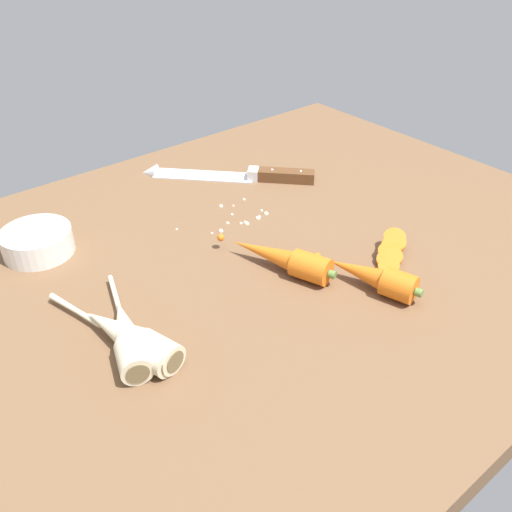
{
  "coord_description": "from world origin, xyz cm",
  "views": [
    {
      "loc": [
        -45.33,
        -56.92,
        49.93
      ],
      "look_at": [
        0.0,
        -2.0,
        1.5
      ],
      "focal_mm": 39.39,
      "sensor_mm": 36.0,
      "label": 1
    }
  ],
  "objects_px": {
    "parsnip_mid_right": "(130,336)",
    "prep_bowl": "(37,241)",
    "parsnip_front": "(127,337)",
    "parsnip_mid_left": "(127,336)",
    "chefs_knife": "(225,174)",
    "carrot_slice_stack": "(391,254)",
    "whole_carrot": "(283,258)",
    "whole_carrot_second": "(374,277)"
  },
  "relations": [
    {
      "from": "parsnip_front",
      "to": "parsnip_mid_left",
      "type": "height_order",
      "value": "same"
    },
    {
      "from": "parsnip_mid_right",
      "to": "carrot_slice_stack",
      "type": "distance_m",
      "value": 0.42
    },
    {
      "from": "whole_carrot",
      "to": "parsnip_front",
      "type": "height_order",
      "value": "whole_carrot"
    },
    {
      "from": "chefs_knife",
      "to": "whole_carrot",
      "type": "distance_m",
      "value": 0.33
    },
    {
      "from": "whole_carrot",
      "to": "prep_bowl",
      "type": "bearing_deg",
      "value": 133.45
    },
    {
      "from": "carrot_slice_stack",
      "to": "prep_bowl",
      "type": "height_order",
      "value": "prep_bowl"
    },
    {
      "from": "parsnip_mid_right",
      "to": "chefs_knife",
      "type": "bearing_deg",
      "value": 39.35
    },
    {
      "from": "parsnip_mid_right",
      "to": "carrot_slice_stack",
      "type": "relative_size",
      "value": 2.37
    },
    {
      "from": "whole_carrot",
      "to": "carrot_slice_stack",
      "type": "distance_m",
      "value": 0.17
    },
    {
      "from": "parsnip_front",
      "to": "parsnip_mid_left",
      "type": "relative_size",
      "value": 1.1
    },
    {
      "from": "whole_carrot",
      "to": "parsnip_front",
      "type": "xyz_separation_m",
      "value": [
        -0.27,
        -0.0,
        -0.0
      ]
    },
    {
      "from": "whole_carrot",
      "to": "parsnip_front",
      "type": "bearing_deg",
      "value": -179.04
    },
    {
      "from": "whole_carrot",
      "to": "parsnip_mid_left",
      "type": "xyz_separation_m",
      "value": [
        -0.27,
        -0.0,
        -0.0
      ]
    },
    {
      "from": "chefs_knife",
      "to": "parsnip_mid_left",
      "type": "xyz_separation_m",
      "value": [
        -0.39,
        -0.31,
        0.01
      ]
    },
    {
      "from": "whole_carrot",
      "to": "carrot_slice_stack",
      "type": "bearing_deg",
      "value": -31.23
    },
    {
      "from": "chefs_knife",
      "to": "whole_carrot_second",
      "type": "xyz_separation_m",
      "value": [
        -0.05,
        -0.43,
        0.01
      ]
    },
    {
      "from": "whole_carrot",
      "to": "parsnip_mid_right",
      "type": "distance_m",
      "value": 0.26
    },
    {
      "from": "whole_carrot_second",
      "to": "prep_bowl",
      "type": "bearing_deg",
      "value": 130.09
    },
    {
      "from": "parsnip_front",
      "to": "prep_bowl",
      "type": "xyz_separation_m",
      "value": [
        -0.0,
        0.29,
        0.0
      ]
    },
    {
      "from": "parsnip_front",
      "to": "parsnip_mid_left",
      "type": "xyz_separation_m",
      "value": [
        0.0,
        0.0,
        0.0
      ]
    },
    {
      "from": "chefs_knife",
      "to": "parsnip_front",
      "type": "relative_size",
      "value": 1.18
    },
    {
      "from": "parsnip_front",
      "to": "carrot_slice_stack",
      "type": "relative_size",
      "value": 2.38
    },
    {
      "from": "whole_carrot",
      "to": "parsnip_mid_right",
      "type": "xyz_separation_m",
      "value": [
        -0.26,
        -0.01,
        -0.0
      ]
    },
    {
      "from": "parsnip_mid_right",
      "to": "whole_carrot_second",
      "type": "bearing_deg",
      "value": -18.7
    },
    {
      "from": "carrot_slice_stack",
      "to": "prep_bowl",
      "type": "bearing_deg",
      "value": 138.1
    },
    {
      "from": "whole_carrot",
      "to": "carrot_slice_stack",
      "type": "relative_size",
      "value": 1.99
    },
    {
      "from": "parsnip_mid_right",
      "to": "parsnip_mid_left",
      "type": "bearing_deg",
      "value": 122.99
    },
    {
      "from": "parsnip_mid_right",
      "to": "prep_bowl",
      "type": "relative_size",
      "value": 2.11
    },
    {
      "from": "whole_carrot_second",
      "to": "parsnip_front",
      "type": "bearing_deg",
      "value": 161.38
    },
    {
      "from": "parsnip_mid_left",
      "to": "parsnip_mid_right",
      "type": "height_order",
      "value": "same"
    },
    {
      "from": "parsnip_mid_left",
      "to": "carrot_slice_stack",
      "type": "relative_size",
      "value": 2.16
    },
    {
      "from": "chefs_knife",
      "to": "whole_carrot",
      "type": "xyz_separation_m",
      "value": [
        -0.12,
        -0.31,
        0.01
      ]
    },
    {
      "from": "whole_carrot",
      "to": "carrot_slice_stack",
      "type": "xyz_separation_m",
      "value": [
        0.15,
        -0.09,
        -0.01
      ]
    },
    {
      "from": "parsnip_mid_right",
      "to": "carrot_slice_stack",
      "type": "height_order",
      "value": "parsnip_mid_right"
    },
    {
      "from": "whole_carrot_second",
      "to": "parsnip_mid_left",
      "type": "distance_m",
      "value": 0.35
    },
    {
      "from": "chefs_knife",
      "to": "carrot_slice_stack",
      "type": "distance_m",
      "value": 0.4
    },
    {
      "from": "whole_carrot",
      "to": "prep_bowl",
      "type": "xyz_separation_m",
      "value": [
        -0.27,
        0.28,
        0.0
      ]
    },
    {
      "from": "whole_carrot",
      "to": "parsnip_mid_right",
      "type": "relative_size",
      "value": 0.84
    },
    {
      "from": "prep_bowl",
      "to": "parsnip_front",
      "type": "bearing_deg",
      "value": -89.89
    },
    {
      "from": "parsnip_mid_right",
      "to": "carrot_slice_stack",
      "type": "bearing_deg",
      "value": -11.49
    },
    {
      "from": "whole_carrot",
      "to": "whole_carrot_second",
      "type": "relative_size",
      "value": 1.18
    },
    {
      "from": "parsnip_mid_right",
      "to": "prep_bowl",
      "type": "distance_m",
      "value": 0.29
    }
  ]
}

